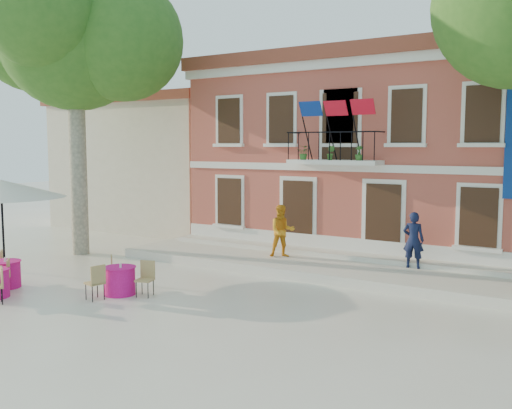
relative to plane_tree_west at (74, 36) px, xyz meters
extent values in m
plane|color=beige|center=(6.85, -2.26, -8.03)|extent=(90.00, 90.00, 0.00)
cube|color=#AC4F3E|center=(8.85, 7.74, -4.53)|extent=(13.00, 8.00, 7.00)
cube|color=brown|center=(8.85, 7.74, -0.78)|extent=(13.50, 8.50, 0.50)
cube|color=silver|center=(8.85, 3.79, -1.18)|extent=(13.30, 0.35, 0.35)
cube|color=silver|center=(8.85, 3.29, -4.53)|extent=(3.20, 0.90, 0.15)
cube|color=black|center=(8.85, 2.89, -3.53)|extent=(3.20, 0.04, 0.04)
cube|color=navy|center=(7.95, 2.54, -2.78)|extent=(0.76, 0.27, 0.47)
cube|color=red|center=(8.85, 2.54, -2.78)|extent=(0.76, 0.29, 0.47)
cube|color=red|center=(9.75, 2.54, -2.78)|extent=(0.76, 0.27, 0.47)
imported|color=#26591E|center=(7.85, 2.99, -4.21)|extent=(0.43, 0.37, 0.48)
imported|color=#26591E|center=(8.85, 2.99, -4.21)|extent=(0.26, 0.21, 0.48)
imported|color=#26591E|center=(9.85, 2.99, -4.21)|extent=(0.27, 0.27, 0.48)
cube|color=beige|center=(-2.65, 8.74, -5.03)|extent=(9.00, 9.00, 6.00)
cube|color=brown|center=(-2.65, 8.74, -1.83)|extent=(9.40, 9.40, 0.40)
cube|color=silver|center=(8.85, 2.14, -7.88)|extent=(14.00, 3.40, 0.30)
cylinder|color=#A59E84|center=(0.00, 0.00, -4.57)|extent=(0.62, 0.62, 6.91)
sphere|color=#2A581B|center=(0.00, 0.00, 0.07)|extent=(5.53, 5.53, 5.53)
cylinder|color=black|center=(0.22, -3.33, -7.99)|extent=(0.63, 0.63, 0.08)
cylinder|color=black|center=(0.22, -3.33, -6.71)|extent=(0.07, 0.07, 2.63)
cone|color=silver|center=(0.22, -3.33, -5.34)|extent=(4.00, 4.00, 0.58)
imported|color=#0F1735|center=(11.75, 2.79, -6.85)|extent=(0.69, 0.50, 1.74)
imported|color=orange|center=(7.47, 2.17, -6.84)|extent=(1.09, 1.06, 1.77)
cylinder|color=#E11593|center=(5.58, -3.48, -7.65)|extent=(0.84, 0.84, 0.75)
cylinder|color=#E11593|center=(5.58, -3.48, -7.27)|extent=(0.90, 0.90, 0.02)
cube|color=tan|center=(5.41, -4.21, -7.55)|extent=(0.50, 0.50, 0.95)
cube|color=tan|center=(6.29, -3.26, -7.55)|extent=(0.53, 0.53, 0.95)
cube|color=tan|center=(5.03, -2.97, -7.55)|extent=(0.59, 0.59, 0.95)
cylinder|color=#E11593|center=(2.23, -4.67, -7.65)|extent=(0.84, 0.84, 0.75)
cylinder|color=#E11593|center=(2.23, -4.67, -7.27)|extent=(0.90, 0.90, 0.02)
cube|color=tan|center=(2.79, -5.16, -7.55)|extent=(0.59, 0.59, 0.95)
cube|color=tan|center=(1.66, -4.17, -7.55)|extent=(0.59, 0.59, 0.95)
camera|label=1|loc=(16.84, -14.41, -3.97)|focal=40.00mm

